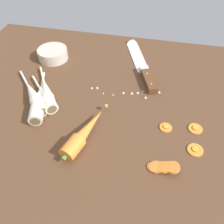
{
  "coord_description": "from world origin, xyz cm",
  "views": [
    {
      "loc": [
        9.92,
        -47.4,
        49.98
      ],
      "look_at": [
        0.0,
        -2.0,
        1.5
      ],
      "focal_mm": 37.33,
      "sensor_mm": 36.0,
      "label": 1
    }
  ],
  "objects": [
    {
      "name": "parsnip_mid_left",
      "position": [
        -21.27,
        -0.53,
        1.98
      ],
      "size": [
        14.74,
        15.75,
        4.0
      ],
      "color": "silver",
      "rests_on": "ground_plane"
    },
    {
      "name": "parsnip_back",
      "position": [
        -24.65,
        -1.12,
        1.98
      ],
      "size": [
        17.83,
        19.06,
        4.0
      ],
      "color": "silver",
      "rests_on": "ground_plane"
    },
    {
      "name": "prep_bowl",
      "position": [
        -28.07,
        22.3,
        2.15
      ],
      "size": [
        11.0,
        11.0,
        4.0
      ],
      "color": "beige",
      "rests_on": "ground_plane"
    },
    {
      "name": "whole_carrot",
      "position": [
        -5.49,
        -11.88,
        2.1
      ],
      "size": [
        8.8,
        20.7,
        4.2
      ],
      "color": "orange",
      "rests_on": "ground_plane"
    },
    {
      "name": "carrot_slice_stray_mid",
      "position": [
        23.73,
        -2.11,
        0.36
      ],
      "size": [
        3.87,
        3.87,
        0.7
      ],
      "color": "orange",
      "rests_on": "ground_plane"
    },
    {
      "name": "carrot_slice_stack",
      "position": [
        15.51,
        -16.71,
        0.96
      ],
      "size": [
        7.58,
        3.39,
        2.57
      ],
      "color": "orange",
      "rests_on": "ground_plane"
    },
    {
      "name": "ground_plane",
      "position": [
        0.0,
        0.0,
        -2.0
      ],
      "size": [
        120.0,
        90.0,
        4.0
      ],
      "primitive_type": "cube",
      "color": "brown"
    },
    {
      "name": "parsnip_front",
      "position": [
        -22.2,
        -3.3,
        1.98
      ],
      "size": [
        9.56,
        22.88,
        4.0
      ],
      "color": "silver",
      "rests_on": "ground_plane"
    },
    {
      "name": "carrot_slice_stray_far",
      "position": [
        23.49,
        -9.41,
        0.36
      ],
      "size": [
        4.07,
        4.07,
        0.7
      ],
      "color": "orange",
      "rests_on": "ground_plane"
    },
    {
      "name": "chefs_knife",
      "position": [
        4.42,
        26.4,
        0.65
      ],
      "size": [
        15.68,
        33.58,
        4.18
      ],
      "color": "silver",
      "rests_on": "ground_plane"
    },
    {
      "name": "mince_crumbs",
      "position": [
        3.21,
        9.0,
        0.41
      ],
      "size": [
        22.66,
        5.04,
        0.89
      ],
      "color": "beige",
      "rests_on": "ground_plane"
    },
    {
      "name": "carrot_slice_stray_near",
      "position": [
        15.67,
        -3.43,
        0.36
      ],
      "size": [
        3.46,
        3.46,
        0.7
      ],
      "color": "orange",
      "rests_on": "ground_plane"
    },
    {
      "name": "parsnip_mid_right",
      "position": [
        -21.5,
        1.17,
        1.98
      ],
      "size": [
        14.23,
        20.9,
        4.0
      ],
      "color": "silver",
      "rests_on": "ground_plane"
    }
  ]
}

